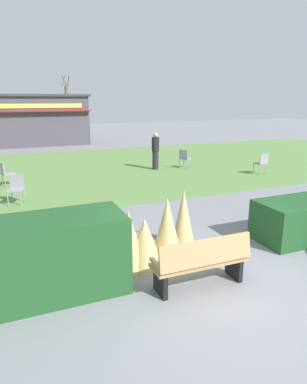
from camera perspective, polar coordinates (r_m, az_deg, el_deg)
name	(u,v)px	position (r m, az deg, el deg)	size (l,w,h in m)	color
ground_plane	(228,289)	(6.22, 12.41, -15.64)	(80.00, 80.00, 0.00)	slate
lawn_patch	(87,169)	(16.01, -11.13, 3.72)	(36.00, 12.00, 0.01)	#5B8442
park_bench	(201,262)	(5.97, 8.02, -11.52)	(1.71, 0.55, 0.95)	tan
hedge_left	(49,257)	(5.91, -17.19, -10.43)	(2.52, 1.10, 1.33)	#1E4C23
hedge_right	(298,220)	(8.54, 23.02, -4.33)	(1.94, 1.10, 0.93)	#1E4C23
ornamental_grass_behind_left	(167,231)	(6.69, 2.30, -6.55)	(0.68, 0.68, 1.34)	tan
ornamental_grass_behind_right	(183,218)	(7.47, 5.02, -4.44)	(0.54, 0.54, 1.28)	tan
ornamental_grass_behind_center	(129,240)	(6.50, -4.15, -8.08)	(0.68, 0.68, 1.17)	tan
ornamental_grass_behind_far	(145,243)	(6.58, -1.48, -8.54)	(0.75, 0.75, 1.00)	tan
food_kiosk	(11,120)	(26.30, -22.73, 11.13)	(10.31, 5.12, 3.45)	#47424C
cafe_chair_west	(262,162)	(15.38, 17.72, 4.79)	(0.46, 0.46, 0.89)	gray
cafe_chair_east	(16,187)	(11.33, -22.03, 0.79)	(0.56, 0.56, 0.89)	gray
cafe_chair_center	(6,172)	(13.80, -23.53, 3.09)	(0.54, 0.54, 0.89)	gray
cafe_chair_north	(184,157)	(15.98, 5.22, 5.84)	(0.61, 0.61, 0.89)	gray
person_strolling	(155,151)	(15.63, 0.33, 6.92)	(0.34, 0.34, 1.69)	#23232D
parked_car_center_slot	(44,127)	(33.63, -17.94, 10.38)	(4.27, 2.18, 1.20)	maroon
tree_left_bg	(67,105)	(40.58, -14.31, 13.92)	(0.91, 0.96, 5.59)	brown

